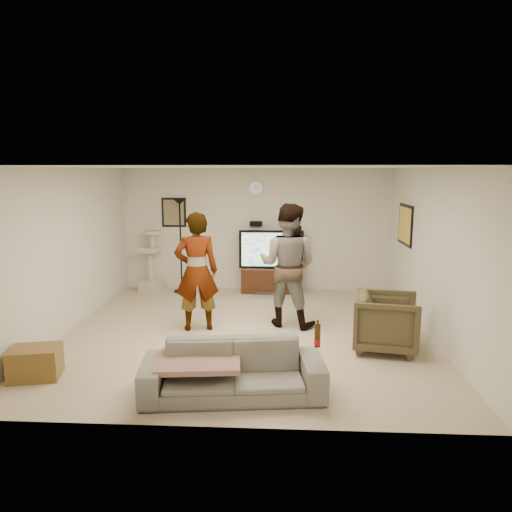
# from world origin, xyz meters

# --- Properties ---
(floor) EXTENTS (5.50, 5.50, 0.02)m
(floor) POSITION_xyz_m (0.00, 0.00, -0.01)
(floor) COLOR tan
(floor) RESTS_ON ground
(ceiling) EXTENTS (5.50, 5.50, 0.02)m
(ceiling) POSITION_xyz_m (0.00, 0.00, 2.51)
(ceiling) COLOR silver
(ceiling) RESTS_ON wall_back
(wall_back) EXTENTS (5.50, 0.04, 2.50)m
(wall_back) POSITION_xyz_m (0.00, 2.75, 1.25)
(wall_back) COLOR beige
(wall_back) RESTS_ON floor
(wall_front) EXTENTS (5.50, 0.04, 2.50)m
(wall_front) POSITION_xyz_m (0.00, -2.75, 1.25)
(wall_front) COLOR beige
(wall_front) RESTS_ON floor
(wall_left) EXTENTS (0.04, 5.50, 2.50)m
(wall_left) POSITION_xyz_m (-2.75, 0.00, 1.25)
(wall_left) COLOR beige
(wall_left) RESTS_ON floor
(wall_right) EXTENTS (0.04, 5.50, 2.50)m
(wall_right) POSITION_xyz_m (2.75, 0.00, 1.25)
(wall_right) COLOR beige
(wall_right) RESTS_ON floor
(wall_clock) EXTENTS (0.26, 0.04, 0.26)m
(wall_clock) POSITION_xyz_m (0.00, 2.72, 2.10)
(wall_clock) COLOR silver
(wall_clock) RESTS_ON wall_back
(wall_speaker) EXTENTS (0.25, 0.10, 0.10)m
(wall_speaker) POSITION_xyz_m (0.00, 2.69, 1.38)
(wall_speaker) COLOR black
(wall_speaker) RESTS_ON wall_back
(picture_back) EXTENTS (0.42, 0.03, 0.52)m
(picture_back) POSITION_xyz_m (-1.70, 2.73, 1.60)
(picture_back) COLOR #706746
(picture_back) RESTS_ON wall_back
(picture_right) EXTENTS (0.03, 0.78, 0.62)m
(picture_right) POSITION_xyz_m (2.73, 1.60, 1.50)
(picture_right) COLOR gold
(picture_right) RESTS_ON wall_right
(tv_stand) EXTENTS (1.19, 0.45, 0.50)m
(tv_stand) POSITION_xyz_m (0.32, 2.50, 0.25)
(tv_stand) COLOR #341A0D
(tv_stand) RESTS_ON floor
(console_box) EXTENTS (0.40, 0.30, 0.07)m
(console_box) POSITION_xyz_m (0.21, 2.11, 0.04)
(console_box) COLOR #ADADBA
(console_box) RESTS_ON floor
(tv) EXTENTS (1.30, 0.08, 0.77)m
(tv) POSITION_xyz_m (0.32, 2.50, 0.88)
(tv) COLOR black
(tv) RESTS_ON tv_stand
(tv_screen) EXTENTS (1.19, 0.01, 0.68)m
(tv_screen) POSITION_xyz_m (0.32, 2.46, 0.88)
(tv_screen) COLOR yellow
(tv_screen) RESTS_ON tv
(floor_lamp) EXTENTS (0.32, 0.32, 1.90)m
(floor_lamp) POSITION_xyz_m (-1.51, 2.40, 0.95)
(floor_lamp) COLOR black
(floor_lamp) RESTS_ON floor
(cat_tree) EXTENTS (0.46, 0.46, 1.26)m
(cat_tree) POSITION_xyz_m (-2.17, 2.50, 0.63)
(cat_tree) COLOR #C3B497
(cat_tree) RESTS_ON floor
(person_left) EXTENTS (0.75, 0.58, 1.84)m
(person_left) POSITION_xyz_m (-0.77, 0.12, 0.92)
(person_left) COLOR #9F9F9F
(person_left) RESTS_ON floor
(person_right) EXTENTS (1.14, 1.01, 1.95)m
(person_right) POSITION_xyz_m (0.63, 0.42, 0.98)
(person_right) COLOR #404E93
(person_right) RESTS_ON floor
(sofa) EXTENTS (2.07, 1.00, 0.58)m
(sofa) POSITION_xyz_m (0.01, -2.07, 0.29)
(sofa) COLOR slate
(sofa) RESTS_ON floor
(throw_blanket) EXTENTS (0.97, 0.79, 0.06)m
(throw_blanket) POSITION_xyz_m (-0.36, -2.07, 0.39)
(throw_blanket) COLOR #A97968
(throw_blanket) RESTS_ON sofa
(beer_bottle) EXTENTS (0.06, 0.06, 0.25)m
(beer_bottle) POSITION_xyz_m (0.93, -2.07, 0.71)
(beer_bottle) COLOR #3B2307
(beer_bottle) RESTS_ON sofa
(armchair) EXTENTS (1.00, 0.98, 0.79)m
(armchair) POSITION_xyz_m (1.98, -0.60, 0.39)
(armchair) COLOR #453C26
(armchair) RESTS_ON floor
(side_table) EXTENTS (0.64, 0.53, 0.38)m
(side_table) POSITION_xyz_m (-2.40, -1.75, 0.19)
(side_table) COLOR brown
(side_table) RESTS_ON floor
(toy_ball) EXTENTS (0.07, 0.07, 0.07)m
(toy_ball) POSITION_xyz_m (-0.73, -0.51, 0.03)
(toy_ball) COLOR #1973A2
(toy_ball) RESTS_ON floor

